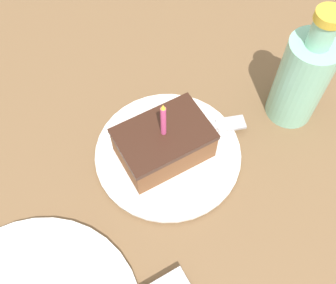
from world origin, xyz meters
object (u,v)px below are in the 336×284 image
(fork, at_px, (197,129))
(cake_slice, at_px, (164,143))
(plate, at_px, (168,153))
(bottle, at_px, (302,77))

(fork, bearing_deg, cake_slice, -81.23)
(plate, distance_m, bottle, 0.23)
(bottle, bearing_deg, plate, -96.14)
(fork, relative_size, bottle, 0.88)
(plate, relative_size, fork, 1.25)
(cake_slice, xyz_separation_m, fork, (-0.01, 0.06, -0.03))
(plate, xyz_separation_m, fork, (-0.01, 0.06, 0.01))
(plate, relative_size, cake_slice, 1.69)
(cake_slice, bearing_deg, bottle, 83.58)
(fork, bearing_deg, bottle, 77.51)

